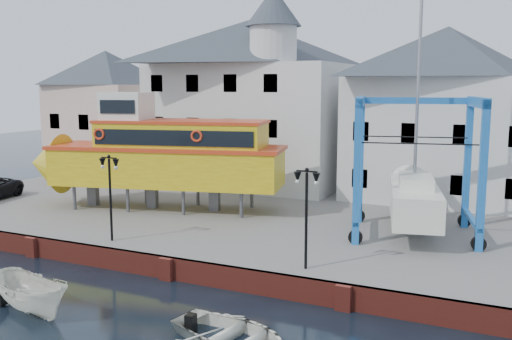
% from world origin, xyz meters
% --- Properties ---
extents(ground, '(140.00, 140.00, 0.00)m').
position_xyz_m(ground, '(0.00, 0.00, 0.00)').
color(ground, black).
rests_on(ground, ground).
extents(hardstanding, '(44.00, 22.00, 1.00)m').
position_xyz_m(hardstanding, '(0.00, 11.00, 0.50)').
color(hardstanding, slate).
rests_on(hardstanding, ground).
extents(quay_wall, '(44.00, 0.47, 1.00)m').
position_xyz_m(quay_wall, '(-0.00, 0.10, 0.50)').
color(quay_wall, maroon).
rests_on(quay_wall, ground).
extents(building_pink, '(8.00, 7.00, 10.30)m').
position_xyz_m(building_pink, '(-18.00, 18.00, 6.15)').
color(building_pink, beige).
rests_on(building_pink, hardstanding).
extents(building_white_main, '(14.00, 8.30, 14.00)m').
position_xyz_m(building_white_main, '(-4.87, 18.39, 7.34)').
color(building_white_main, silver).
rests_on(building_white_main, hardstanding).
extents(building_white_right, '(12.00, 8.00, 11.20)m').
position_xyz_m(building_white_right, '(9.00, 19.00, 6.60)').
color(building_white_right, silver).
rests_on(building_white_right, hardstanding).
extents(lamp_post_left, '(1.12, 0.32, 4.20)m').
position_xyz_m(lamp_post_left, '(-4.00, 1.20, 4.17)').
color(lamp_post_left, black).
rests_on(lamp_post_left, hardstanding).
extents(lamp_post_right, '(1.12, 0.32, 4.20)m').
position_xyz_m(lamp_post_right, '(6.00, 1.20, 4.17)').
color(lamp_post_right, black).
rests_on(lamp_post_right, hardstanding).
extents(tour_boat, '(16.63, 7.45, 7.05)m').
position_xyz_m(tour_boat, '(-6.55, 8.19, 4.32)').
color(tour_boat, '#59595E').
rests_on(tour_boat, hardstanding).
extents(travel_lift, '(7.13, 9.07, 13.28)m').
position_xyz_m(travel_lift, '(8.85, 9.25, 3.22)').
color(travel_lift, '#105AA3').
rests_on(travel_lift, hardstanding).
extents(motorboat_a, '(4.54, 2.68, 1.65)m').
position_xyz_m(motorboat_a, '(-2.50, -5.25, 0.00)').
color(motorboat_a, white).
rests_on(motorboat_a, ground).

